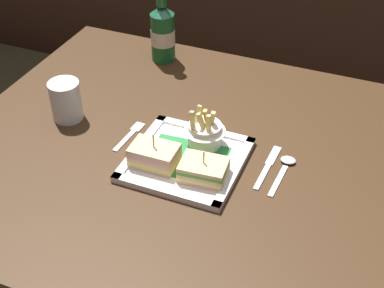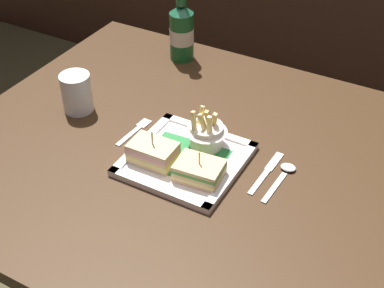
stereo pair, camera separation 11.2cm
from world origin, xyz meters
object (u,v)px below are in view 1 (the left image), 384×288
at_px(sandwich_half_right, 204,170).
at_px(spoon, 285,166).
at_px(dining_table, 197,186).
at_px(water_glass, 66,103).
at_px(square_plate, 186,160).
at_px(fries_cup, 205,131).
at_px(beer_bottle, 163,31).
at_px(fork, 130,134).
at_px(knife, 268,165).
at_px(sandwich_half_left, 154,155).

bearing_deg(sandwich_half_right, spoon, 35.53).
height_order(dining_table, water_glass, water_glass).
relative_size(square_plate, sandwich_half_right, 2.37).
relative_size(square_plate, fries_cup, 2.38).
distance_m(beer_bottle, fork, 0.39).
distance_m(sandwich_half_right, spoon, 0.19).
bearing_deg(beer_bottle, square_plate, -59.21).
xyz_separation_m(fries_cup, water_glass, (-0.36, -0.02, -0.01)).
height_order(square_plate, knife, square_plate).
bearing_deg(sandwich_half_left, knife, 23.49).
xyz_separation_m(square_plate, spoon, (0.21, 0.07, -0.00)).
relative_size(dining_table, sandwich_half_left, 11.17).
relative_size(sandwich_half_left, sandwich_half_right, 0.98).
distance_m(beer_bottle, knife, 0.56).
relative_size(dining_table, sandwich_half_right, 10.99).
relative_size(fork, knife, 0.77).
distance_m(sandwich_half_left, knife, 0.26).
bearing_deg(square_plate, beer_bottle, 120.79).
xyz_separation_m(water_glass, knife, (0.52, 0.01, -0.04)).
xyz_separation_m(dining_table, sandwich_half_right, (0.05, -0.08, 0.13)).
height_order(sandwich_half_left, beer_bottle, beer_bottle).
bearing_deg(sandwich_half_left, water_glass, 162.04).
height_order(fork, knife, same).
relative_size(square_plate, spoon, 1.79).
relative_size(water_glass, knife, 0.63).
height_order(sandwich_half_right, fries_cup, fries_cup).
relative_size(sandwich_half_left, knife, 0.65).
xyz_separation_m(sandwich_half_left, beer_bottle, (-0.19, 0.46, 0.06)).
distance_m(dining_table, spoon, 0.23).
xyz_separation_m(sandwich_half_left, fries_cup, (0.08, 0.11, 0.02)).
bearing_deg(water_glass, dining_table, -1.59).
bearing_deg(dining_table, fries_cup, 74.01).
xyz_separation_m(water_glass, fork, (0.18, -0.01, -0.04)).
bearing_deg(dining_table, sandwich_half_right, -60.53).
xyz_separation_m(sandwich_half_right, fork, (-0.22, 0.09, -0.03)).
bearing_deg(knife, dining_table, -173.26).
height_order(sandwich_half_left, fork, sandwich_half_left).
bearing_deg(dining_table, spoon, 7.84).
bearing_deg(sandwich_half_right, sandwich_half_left, 180.00).
distance_m(fries_cup, water_glass, 0.36).
relative_size(dining_table, spoon, 8.31).
bearing_deg(fork, sandwich_half_left, -39.00).
bearing_deg(fries_cup, square_plate, -106.43).
distance_m(sandwich_half_right, fork, 0.24).
xyz_separation_m(dining_table, fork, (-0.18, 0.00, 0.11)).
distance_m(square_plate, fork, 0.17).
bearing_deg(knife, sandwich_half_right, -139.08).
height_order(dining_table, beer_bottle, beer_bottle).
bearing_deg(beer_bottle, sandwich_half_right, -56.26).
bearing_deg(square_plate, sandwich_half_right, -36.40).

